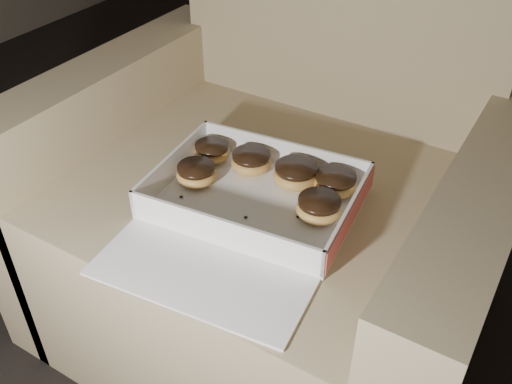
{
  "coord_description": "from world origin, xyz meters",
  "views": [
    {
      "loc": [
        0.52,
        -0.8,
        1.13
      ],
      "look_at": [
        0.08,
        -0.07,
        0.48
      ],
      "focal_mm": 40.0,
      "sensor_mm": 36.0,
      "label": 1
    }
  ],
  "objects": [
    {
      "name": "armchair",
      "position": [
        0.04,
        0.08,
        0.32
      ],
      "size": [
        0.97,
        0.82,
        1.01
      ],
      "color": "#9A8662",
      "rests_on": "floor"
    },
    {
      "name": "floor",
      "position": [
        0.0,
        0.0,
        0.0
      ],
      "size": [
        4.5,
        4.5,
        0.0
      ],
      "primitive_type": "plane",
      "color": "black",
      "rests_on": "ground"
    },
    {
      "name": "donut_e",
      "position": [
        -0.05,
        -0.08,
        0.48
      ],
      "size": [
        0.08,
        0.08,
        0.04
      ],
      "color": "#ECB552",
      "rests_on": "bakery_box"
    },
    {
      "name": "crumb_b",
      "position": [
        0.09,
        -0.12,
        0.46
      ],
      "size": [
        0.01,
        0.01,
        0.0
      ],
      "primitive_type": "ellipsoid",
      "color": "black",
      "rests_on": "bakery_box"
    },
    {
      "name": "donut_a",
      "position": [
        -0.08,
        0.01,
        0.48
      ],
      "size": [
        0.08,
        0.08,
        0.04
      ],
      "color": "#ECB552",
      "rests_on": "bakery_box"
    },
    {
      "name": "donut_c",
      "position": [
        0.19,
        0.03,
        0.48
      ],
      "size": [
        0.08,
        0.08,
        0.04
      ],
      "color": "#ECB552",
      "rests_on": "bakery_box"
    },
    {
      "name": "crumb_a",
      "position": [
        -0.05,
        -0.13,
        0.46
      ],
      "size": [
        0.01,
        0.01,
        0.0
      ],
      "primitive_type": "ellipsoid",
      "color": "black",
      "rests_on": "bakery_box"
    },
    {
      "name": "crumb_d",
      "position": [
        0.17,
        -0.07,
        0.46
      ],
      "size": [
        0.01,
        0.01,
        0.0
      ],
      "primitive_type": "ellipsoid",
      "color": "black",
      "rests_on": "bakery_box"
    },
    {
      "name": "donut_d",
      "position": [
        0.12,
        0.02,
        0.48
      ],
      "size": [
        0.09,
        0.09,
        0.04
      ],
      "color": "#ECB552",
      "rests_on": "bakery_box"
    },
    {
      "name": "bakery_box",
      "position": [
        0.08,
        -0.11,
        0.47
      ],
      "size": [
        0.41,
        0.47,
        0.06
      ],
      "rotation": [
        0.0,
        0.0,
        0.11
      ],
      "color": "white",
      "rests_on": "armchair"
    },
    {
      "name": "donut_b",
      "position": [
        0.02,
        0.01,
        0.48
      ],
      "size": [
        0.08,
        0.08,
        0.04
      ],
      "color": "#ECB552",
      "rests_on": "bakery_box"
    },
    {
      "name": "donut_f",
      "position": [
        0.2,
        -0.05,
        0.48
      ],
      "size": [
        0.08,
        0.08,
        0.04
      ],
      "color": "#ECB552",
      "rests_on": "bakery_box"
    },
    {
      "name": "crumb_c",
      "position": [
        0.01,
        -0.16,
        0.46
      ],
      "size": [
        0.01,
        0.01,
        0.0
      ],
      "primitive_type": "ellipsoid",
      "color": "black",
      "rests_on": "bakery_box"
    }
  ]
}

